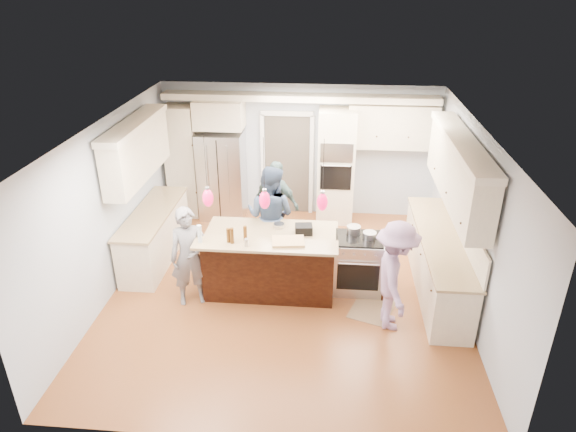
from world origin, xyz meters
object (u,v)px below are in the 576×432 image
at_px(kitchen_island, 271,260).
at_px(person_bar_end, 189,257).
at_px(island_range, 359,263).
at_px(refrigerator, 222,175).
at_px(person_far_left, 270,216).

relative_size(kitchen_island, person_bar_end, 1.32).
distance_m(kitchen_island, person_bar_end, 1.32).
height_order(kitchen_island, person_bar_end, person_bar_end).
bearing_deg(island_range, kitchen_island, -176.89).
bearing_deg(refrigerator, person_far_left, -56.04).
bearing_deg(island_range, refrigerator, 137.41).
xyz_separation_m(island_range, person_far_left, (-1.51, 0.70, 0.44)).
distance_m(person_bar_end, person_far_left, 1.69).
distance_m(kitchen_island, person_far_left, 0.88).
distance_m(refrigerator, island_range, 3.71).
bearing_deg(person_bar_end, kitchen_island, 2.59).
distance_m(refrigerator, person_bar_end, 3.09).
bearing_deg(kitchen_island, refrigerator, 116.88).
relative_size(person_bar_end, person_far_left, 0.89).
height_order(kitchen_island, island_range, kitchen_island).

